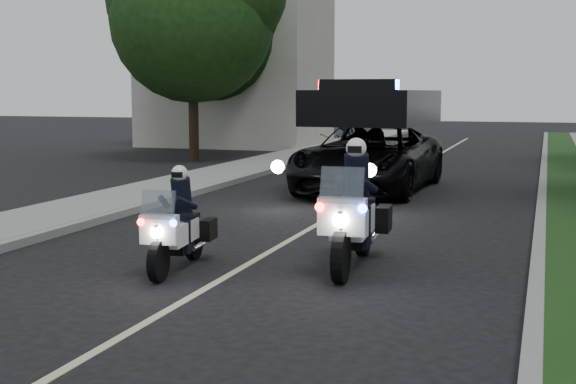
# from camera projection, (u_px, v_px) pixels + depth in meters

# --- Properties ---
(ground) EXTENTS (120.00, 120.00, 0.00)m
(ground) POSITION_uv_depth(u_px,v_px,m) (187.00, 300.00, 9.53)
(ground) COLOR black
(ground) RESTS_ON ground
(curb_right) EXTENTS (0.20, 60.00, 0.15)m
(curb_right) POSITION_uv_depth(u_px,v_px,m) (542.00, 201.00, 17.62)
(curb_right) COLOR gray
(curb_right) RESTS_ON ground
(grass_verge) EXTENTS (1.20, 60.00, 0.16)m
(grass_verge) POSITION_uv_depth(u_px,v_px,m) (574.00, 202.00, 17.40)
(grass_verge) COLOR #193814
(grass_verge) RESTS_ON ground
(curb_left) EXTENTS (0.20, 60.00, 0.15)m
(curb_left) POSITION_uv_depth(u_px,v_px,m) (214.00, 187.00, 20.21)
(curb_left) COLOR gray
(curb_left) RESTS_ON ground
(sidewalk_left) EXTENTS (2.00, 60.00, 0.16)m
(sidewalk_left) POSITION_uv_depth(u_px,v_px,m) (176.00, 185.00, 20.56)
(sidewalk_left) COLOR gray
(sidewalk_left) RESTS_ON ground
(building_far) EXTENTS (8.00, 6.00, 7.00)m
(building_far) POSITION_uv_depth(u_px,v_px,m) (237.00, 72.00, 36.67)
(building_far) COLOR #A8A396
(building_far) RESTS_ON ground
(lane_marking) EXTENTS (0.12, 50.00, 0.01)m
(lane_marking) POSITION_uv_depth(u_px,v_px,m) (366.00, 196.00, 18.92)
(lane_marking) COLOR #BFB78C
(lane_marking) RESTS_ON ground
(police_moto_left) EXTENTS (0.82, 1.84, 1.51)m
(police_moto_left) POSITION_uv_depth(u_px,v_px,m) (178.00, 269.00, 11.15)
(police_moto_left) COLOR white
(police_moto_left) RESTS_ON ground
(police_moto_right) EXTENTS (0.92, 2.28, 1.90)m
(police_moto_right) POSITION_uv_depth(u_px,v_px,m) (353.00, 267.00, 11.27)
(police_moto_right) COLOR white
(police_moto_right) RESTS_ON ground
(police_suv) EXTENTS (3.13, 6.39, 3.06)m
(police_suv) POSITION_uv_depth(u_px,v_px,m) (369.00, 191.00, 20.01)
(police_suv) COLOR black
(police_suv) RESTS_ON ground
(bicycle) EXTENTS (0.88, 1.97, 0.99)m
(bicycle) POSITION_uv_depth(u_px,v_px,m) (346.00, 161.00, 28.71)
(bicycle) COLOR black
(bicycle) RESTS_ON ground
(cyclist) EXTENTS (0.58, 0.40, 1.58)m
(cyclist) POSITION_uv_depth(u_px,v_px,m) (346.00, 161.00, 28.71)
(cyclist) COLOR black
(cyclist) RESTS_ON ground
(tree_left_near) EXTENTS (6.61, 6.61, 9.93)m
(tree_left_near) POSITION_uv_depth(u_px,v_px,m) (194.00, 161.00, 28.52)
(tree_left_near) COLOR #1E4216
(tree_left_near) RESTS_ON ground
(tree_left_far) EXTENTS (7.54, 7.54, 9.72)m
(tree_left_far) POSITION_uv_depth(u_px,v_px,m) (219.00, 148.00, 34.83)
(tree_left_far) COLOR black
(tree_left_far) RESTS_ON ground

